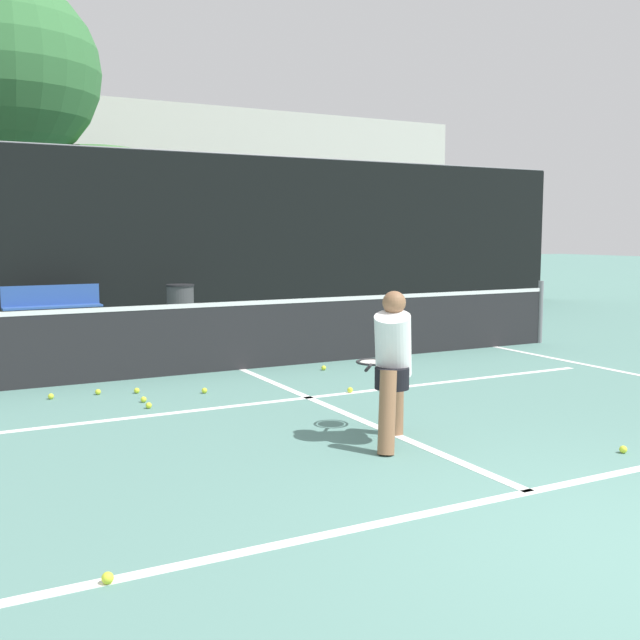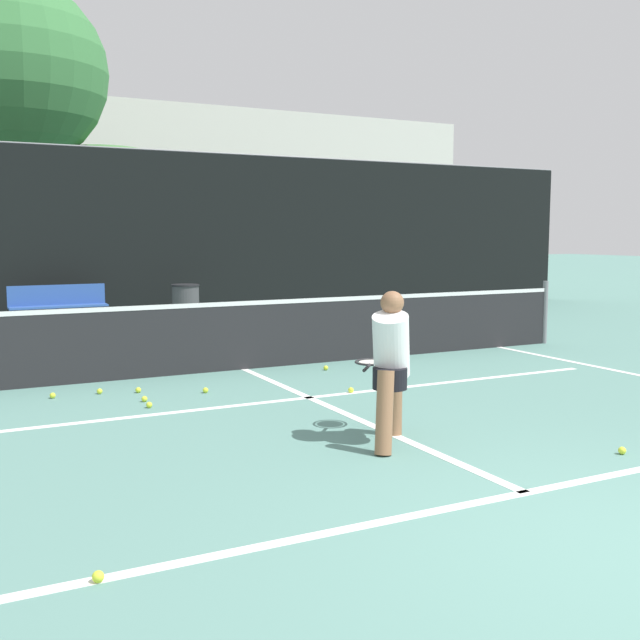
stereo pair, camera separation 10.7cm
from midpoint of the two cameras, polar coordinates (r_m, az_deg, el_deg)
The scene contains 22 objects.
court_baseline_near at distance 5.76m, azimuth 15.91°, elevation -12.53°, with size 11.00×0.10×0.01m, color white.
court_service_line at distance 8.61m, azimuth -0.49°, elevation -5.92°, with size 8.25×0.10×0.01m, color white.
court_center_mark at distance 7.95m, azimuth 1.97°, elevation -6.98°, with size 0.10×5.60×0.01m, color white.
court_sideline_right at distance 10.83m, azimuth 23.39°, elevation -3.87°, with size 0.10×6.60×0.01m, color white.
net at distance 10.36m, azimuth -5.53°, elevation -0.97°, with size 11.09×0.09×1.07m.
fence_back at distance 16.72m, azimuth -14.12°, elevation 6.29°, with size 24.00×0.06×3.70m.
player_practicing at distance 6.70m, azimuth 5.81°, elevation -3.23°, with size 0.73×1.17×1.37m.
tennis_ball_scattered_0 at distance 8.87m, azimuth 2.72°, elevation -5.35°, with size 0.07×0.07×0.07m, color #D1E033.
tennis_ball_scattered_1 at distance 9.15m, azimuth -16.12°, elevation -5.24°, with size 0.07×0.07×0.07m, color #D1E033.
tennis_ball_scattered_2 at distance 9.11m, azimuth -13.35°, elevation -5.21°, with size 0.07×0.07×0.07m, color #D1E033.
tennis_ball_scattered_3 at distance 8.95m, azimuth -8.38°, elevation -5.31°, with size 0.07×0.07×0.07m, color #D1E033.
tennis_ball_scattered_4 at distance 4.40m, azimuth -15.85°, elevation -18.30°, with size 0.07×0.07×0.07m, color #D1E033.
tennis_ball_scattered_6 at distance 9.08m, azimuth -19.38°, elevation -5.45°, with size 0.07×0.07×0.07m, color #D1E033.
tennis_ball_scattered_8 at distance 10.31m, azimuth 0.74°, elevation -3.67°, with size 0.07×0.07×0.07m, color #D1E033.
tennis_ball_scattered_9 at distance 8.30m, azimuth -12.52°, elevation -6.33°, with size 0.07×0.07×0.07m, color #D1E033.
tennis_ball_scattered_10 at distance 6.97m, azimuth 22.45°, elevation -9.18°, with size 0.07×0.07×0.07m, color #D1E033.
tennis_ball_scattered_11 at distance 8.61m, azimuth -12.88°, elevation -5.88°, with size 0.07×0.07×0.07m, color #D1E033.
courtside_bench at distance 15.71m, azimuth -19.13°, elevation 1.13°, with size 1.87×0.41×0.86m.
trash_bin at distance 15.92m, azimuth -10.01°, elevation 1.23°, with size 0.59×0.59×0.82m.
tree_west at distance 23.02m, azimuth -16.01°, elevation 11.39°, with size 3.95×3.95×4.39m.
tree_mid at distance 21.97m, azimuth -22.18°, elevation 17.08°, with size 4.82×4.82×8.47m.
building_far at distance 30.33m, azimuth -20.12°, elevation 9.21°, with size 36.00×2.40×6.95m, color beige.
Camera 2 is at (-3.70, -2.78, 1.86)m, focal length 42.00 mm.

